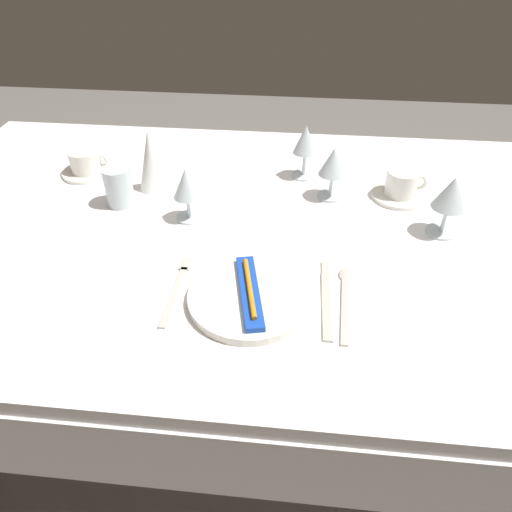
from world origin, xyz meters
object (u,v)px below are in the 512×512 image
Objects in this scene: spoon_soup at (345,295)px; coffee_cup_right at (402,183)px; dinner_knife at (326,300)px; wine_glass_centre at (451,195)px; wine_glass_left at (305,142)px; fork_outer at (177,287)px; coffee_cup_left at (86,161)px; napkin_folded at (151,160)px; wine_glass_right at (333,164)px; drink_tumbler at (119,188)px; toothbrush_package at (250,291)px; dinner_plate at (250,297)px; wine_glass_far at (186,186)px.

spoon_soup is 2.11× the size of coffee_cup_right.
dinner_knife is 1.58× the size of wine_glass_centre.
dinner_knife is 0.53m from wine_glass_left.
wine_glass_centre is at bearing -64.22° from coffee_cup_right.
coffee_cup_right is (0.50, 0.42, 0.04)m from fork_outer.
coffee_cup_left is 0.22m from napkin_folded.
coffee_cup_left is 0.74× the size of wine_glass_centre.
wine_glass_left is at bearing 124.10° from wine_glass_right.
drink_tumbler is at bearing 148.78° from dinner_knife.
wine_glass_centre is at bearing 24.22° from fork_outer.
wine_glass_right is (0.07, -0.11, -0.01)m from wine_glass_left.
coffee_cup_left is 0.78× the size of wine_glass_right.
wine_glass_right is at bearing 151.50° from wine_glass_centre.
toothbrush_package is 0.51m from wine_glass_centre.
napkin_folded is (-0.15, 0.40, 0.08)m from fork_outer.
coffee_cup_right is at bearing 51.57° from dinner_plate.
fork_outer is at bearing -115.76° from wine_glass_left.
dinner_plate is at bearing 0.00° from toothbrush_package.
wine_glass_right reaches higher than coffee_cup_left.
toothbrush_package is at bearing -128.43° from coffee_cup_right.
wine_glass_centre is 1.09× the size of wine_glass_far.
spoon_soup is 0.63m from napkin_folded.
wine_glass_right is 1.39× the size of drink_tumbler.
wine_glass_right reaches higher than wine_glass_far.
coffee_cup_right is at bearing 16.52° from wine_glass_far.
dinner_plate is at bearing -99.91° from wine_glass_left.
wine_glass_right is (-0.26, 0.14, -0.01)m from wine_glass_centre.
wine_glass_right reaches higher than dinner_knife.
wine_glass_centre reaches higher than drink_tumbler.
wine_glass_far reaches higher than spoon_soup.
fork_outer is (-0.15, 0.02, -0.01)m from dinner_plate.
toothbrush_package is 1.28× the size of napkin_folded.
wine_glass_far reaches higher than dinner_plate.
toothbrush_package is 0.50m from drink_tumbler.
wine_glass_right is (0.01, 0.41, 0.09)m from dinner_knife.
fork_outer is at bearing -155.78° from wine_glass_centre.
coffee_cup_left reaches higher than dinner_knife.
drink_tumbler reaches higher than coffee_cup_left.
toothbrush_package is 0.56m from coffee_cup_right.
spoon_soup is at bearing -133.61° from wine_glass_centre.
coffee_cup_left is 1.09× the size of drink_tumbler.
fork_outer is 0.64m from wine_glass_centre.
coffee_cup_left is at bearing 145.10° from dinner_knife.
wine_glass_right is 1.03× the size of wine_glass_far.
drink_tumbler is at bearing -171.55° from coffee_cup_right.
wine_glass_centre is 1.47× the size of drink_tumbler.
wine_glass_centre reaches higher than wine_glass_right.
wine_glass_centre is (0.27, 0.27, 0.10)m from dinner_knife.
wine_glass_centre is at bearing -36.80° from wine_glass_left.
napkin_folded is (0.21, -0.06, 0.04)m from coffee_cup_left.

